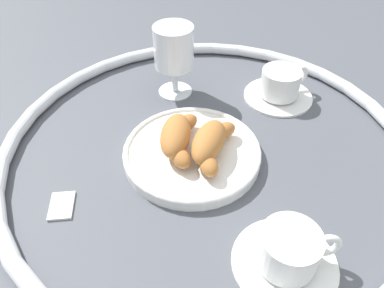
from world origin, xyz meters
name	(u,v)px	position (x,y,z in m)	size (l,w,h in m)	color
ground_plane	(207,149)	(0.00, 0.00, 0.00)	(2.20, 2.20, 0.00)	#4C4F56
table_chrome_rim	(207,144)	(0.00, 0.00, 0.01)	(0.69, 0.69, 0.02)	silver
pastry_plate	(192,152)	(0.03, -0.02, 0.01)	(0.23, 0.23, 0.02)	white
croissant_large	(178,136)	(0.02, -0.04, 0.04)	(0.14, 0.08, 0.04)	#AD6B33
croissant_small	(211,143)	(0.03, 0.01, 0.04)	(0.14, 0.07, 0.04)	#AD6B33
coffee_cup_near	(289,253)	(0.18, 0.15, 0.03)	(0.14, 0.14, 0.06)	white
coffee_cup_far	(280,86)	(-0.19, 0.10, 0.03)	(0.14, 0.14, 0.06)	white
juice_glass_left	(174,51)	(-0.15, -0.10, 0.09)	(0.08, 0.08, 0.14)	white
sugar_packet	(61,205)	(0.17, -0.18, 0.00)	(0.05, 0.03, 0.01)	white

